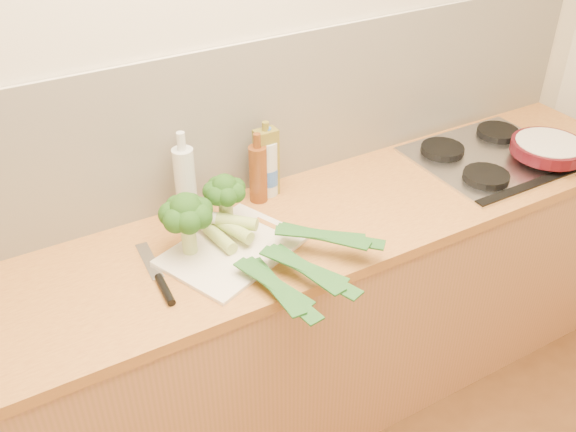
# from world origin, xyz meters

# --- Properties ---
(room_shell) EXTENTS (3.50, 3.50, 3.50)m
(room_shell) POSITION_xyz_m (0.00, 1.49, 1.17)
(room_shell) COLOR beige
(room_shell) RESTS_ON ground
(counter) EXTENTS (3.20, 0.62, 0.90)m
(counter) POSITION_xyz_m (0.00, 1.20, 0.45)
(counter) COLOR #B9794D
(counter) RESTS_ON ground
(gas_hob) EXTENTS (0.58, 0.50, 0.04)m
(gas_hob) POSITION_xyz_m (1.02, 1.20, 0.91)
(gas_hob) COLOR silver
(gas_hob) RESTS_ON counter
(chopping_board) EXTENTS (0.50, 0.44, 0.01)m
(chopping_board) POSITION_xyz_m (-0.13, 1.17, 0.91)
(chopping_board) COLOR white
(chopping_board) RESTS_ON counter
(broccoli_left) EXTENTS (0.17, 0.17, 0.21)m
(broccoli_left) POSITION_xyz_m (-0.25, 1.22, 1.05)
(broccoli_left) COLOR #A5BB6D
(broccoli_left) RESTS_ON chopping_board
(broccoli_right) EXTENTS (0.14, 0.14, 0.19)m
(broccoli_right) POSITION_xyz_m (-0.09, 1.29, 1.04)
(broccoli_right) COLOR #A5BB6D
(broccoli_right) RESTS_ON chopping_board
(leek_front) EXTENTS (0.15, 0.66, 0.04)m
(leek_front) POSITION_xyz_m (-0.14, 1.13, 0.94)
(leek_front) COLOR white
(leek_front) RESTS_ON chopping_board
(leek_mid) EXTENTS (0.27, 0.67, 0.04)m
(leek_mid) POSITION_xyz_m (-0.08, 1.14, 0.95)
(leek_mid) COLOR white
(leek_mid) RESTS_ON chopping_board
(leek_back) EXTENTS (0.48, 0.49, 0.04)m
(leek_back) POSITION_xyz_m (-0.03, 1.16, 0.97)
(leek_back) COLOR white
(leek_back) RESTS_ON chopping_board
(chefs_knife) EXTENTS (0.05, 0.33, 0.02)m
(chefs_knife) POSITION_xyz_m (-0.38, 1.13, 0.91)
(chefs_knife) COLOR silver
(chefs_knife) RESTS_ON counter
(skillet) EXTENTS (0.42, 0.28, 0.05)m
(skillet) POSITION_xyz_m (1.19, 1.08, 0.96)
(skillet) COLOR #4A0C14
(skillet) RESTS_ON gas_hob
(oil_tin) EXTENTS (0.08, 0.05, 0.28)m
(oil_tin) POSITION_xyz_m (0.13, 1.42, 1.03)
(oil_tin) COLOR olive
(oil_tin) RESTS_ON counter
(glass_bottle) EXTENTS (0.07, 0.07, 0.32)m
(glass_bottle) POSITION_xyz_m (-0.17, 1.41, 1.04)
(glass_bottle) COLOR silver
(glass_bottle) RESTS_ON counter
(amber_bottle) EXTENTS (0.06, 0.06, 0.26)m
(amber_bottle) POSITION_xyz_m (0.09, 1.39, 1.01)
(amber_bottle) COLOR brown
(amber_bottle) RESTS_ON counter
(water_bottle) EXTENTS (0.08, 0.08, 0.24)m
(water_bottle) POSITION_xyz_m (0.14, 1.42, 1.00)
(water_bottle) COLOR silver
(water_bottle) RESTS_ON counter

